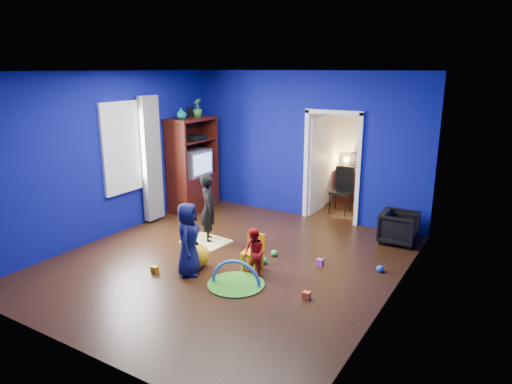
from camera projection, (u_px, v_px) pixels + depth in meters
The scene contains 34 objects.
floor at pixel (227, 262), 7.17m from camera, with size 5.00×5.50×0.01m, color black.
ceiling at pixel (224, 71), 6.40m from camera, with size 5.00×5.50×0.01m, color white.
wall_back at pixel (305, 146), 9.05m from camera, with size 5.00×0.02×2.90m, color navy.
wall_front at pixel (67, 224), 4.51m from camera, with size 5.00×0.02×2.90m, color navy.
wall_left at pixel (109, 156), 8.03m from camera, with size 0.02×5.50×2.90m, color navy.
wall_right at pixel (394, 195), 5.54m from camera, with size 0.02×5.50×2.90m, color navy.
alcove at pixel (348, 152), 9.53m from camera, with size 1.00×1.75×2.50m, color silver, non-canonical shape.
armchair at pixel (399, 228), 7.87m from camera, with size 0.60×0.62×0.56m, color black.
child_black at pixel (209, 208), 7.88m from camera, with size 0.44×0.29×1.20m, color black.
child_navy at pixel (188, 239), 6.61m from camera, with size 0.53×0.35×1.09m, color #0F1438.
toddler_red at pixel (254, 254), 6.54m from camera, with size 0.36×0.28×0.74m, color red.
vase at pixel (181, 113), 9.07m from camera, with size 0.21×0.21×0.22m, color #0C5266.
potted_plant at pixel (197, 107), 9.48m from camera, with size 0.21×0.21×0.37m, color #3E9135.
tv_armoire at pixel (193, 164), 9.60m from camera, with size 0.58×1.14×1.96m, color #400F0A.
crt_tv at pixel (194, 163), 9.57m from camera, with size 0.46×0.70×0.54m, color silver.
yellow_blanket at pixel (206, 242), 7.95m from camera, with size 0.75×0.60×0.03m, color #F2E07A.
hopper_ball at pixel (197, 256), 6.94m from camera, with size 0.37×0.37×0.37m, color yellow.
kid_chair at pixel (252, 255), 6.81m from camera, with size 0.28×0.28×0.50m, color yellow.
play_mat at pixel (236, 284), 6.40m from camera, with size 0.81×0.81×0.02m, color #439120.
toy_arch at pixel (236, 284), 6.39m from camera, with size 0.73×0.73×0.05m, color #3F8CD8.
window_left at pixel (124, 147), 8.29m from camera, with size 0.03×0.95×1.55m, color white.
curtain at pixel (151, 159), 8.76m from camera, with size 0.14×0.42×2.40m, color slate.
doorway at pixel (332, 169), 8.86m from camera, with size 1.16×0.10×2.10m, color white.
study_desk at pixel (356, 186), 10.28m from camera, with size 0.88×0.44×0.75m, color #3D140A.
desk_monitor at pixel (359, 160), 10.23m from camera, with size 0.40×0.05×0.32m, color black.
desk_lamp at pixel (346, 160), 10.33m from camera, with size 0.14×0.14×0.14m, color #FFD88C.
folding_chair at pixel (341, 192), 9.47m from camera, with size 0.40×0.40×0.92m, color black.
book_shelf at pixel (362, 112), 9.94m from camera, with size 0.88×0.24×0.04m, color white.
toy_0 at pixel (307, 295), 6.00m from camera, with size 0.10×0.08×0.10m, color orange.
toy_1 at pixel (380, 268), 6.79m from camera, with size 0.11×0.11×0.11m, color blue.
toy_2 at pixel (155, 269), 6.77m from camera, with size 0.10×0.08×0.10m, color orange.
toy_3 at pixel (264, 260), 7.08m from camera, with size 0.11×0.11×0.11m, color green.
toy_4 at pixel (320, 262), 7.03m from camera, with size 0.10×0.08×0.10m, color #CB4CB8.
toy_5 at pixel (274, 253), 7.36m from camera, with size 0.11×0.11×0.11m, color green.
Camera 1 is at (3.82, -5.43, 2.95)m, focal length 32.00 mm.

